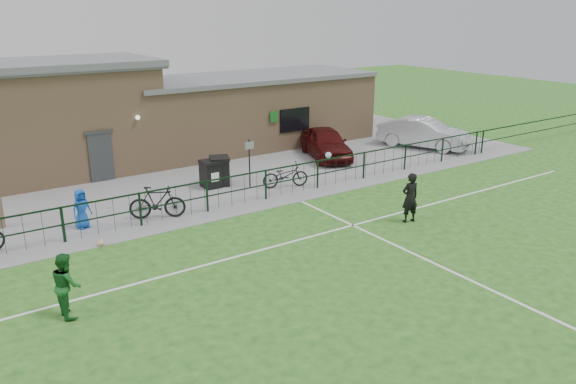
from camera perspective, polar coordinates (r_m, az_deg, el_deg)
ground at (r=15.43m, az=10.62°, el=-9.41°), size 90.00×90.00×0.00m
paving_strip at (r=26.03m, az=-10.56°, el=2.12°), size 34.00×13.00×0.02m
pitch_line_touch at (r=21.16m, az=-4.26°, el=-1.38°), size 28.00×0.10×0.01m
pitch_line_mid at (r=18.17m, az=1.78°, el=-4.70°), size 28.00×0.10×0.01m
pitch_line_perp at (r=16.77m, az=15.56°, el=-7.43°), size 0.10×16.00×0.01m
perimeter_fence at (r=21.13m, az=-4.57°, el=0.29°), size 28.00×0.10×1.20m
wheelie_bin_left at (r=23.32m, az=-7.86°, el=1.74°), size 0.69×0.79×1.04m
wheelie_bin_right at (r=23.57m, az=-6.96°, el=2.05°), size 0.99×1.05×1.12m
sign_post at (r=23.06m, az=-3.94°, el=2.92°), size 0.06×0.06×2.00m
car_maroon at (r=27.78m, az=3.87°, el=5.00°), size 3.21×4.70×1.49m
car_silver at (r=30.63m, az=13.62°, el=5.84°), size 3.34×5.03×1.57m
bicycle_d at (r=20.15m, az=-13.14°, el=-1.02°), size 2.00×1.33×1.17m
bicycle_e at (r=23.09m, az=-0.28°, el=1.70°), size 2.02×1.23×1.00m
spectator_child at (r=19.96m, az=-20.26°, el=-1.61°), size 0.75×0.60×1.35m
goalkeeper_kick at (r=19.69m, az=12.11°, el=-0.47°), size 2.09×2.88×2.20m
outfield_player at (r=14.51m, az=-21.59°, el=-8.75°), size 0.63×0.80×1.61m
ball_ground at (r=18.49m, az=-18.50°, el=-4.92°), size 0.22×0.22×0.22m
clubhouse at (r=27.97m, az=-15.01°, el=7.57°), size 24.25×5.40×4.96m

